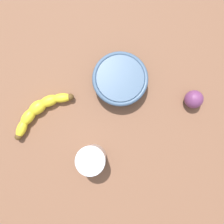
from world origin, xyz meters
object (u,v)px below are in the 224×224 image
object	(u,v)px
ceramic_bowl	(120,80)
plum_fruit	(194,99)
smoothie_glass	(92,159)
banana	(40,110)

from	to	relation	value
ceramic_bowl	plum_fruit	distance (cm)	21.21
ceramic_bowl	plum_fruit	size ratio (longest dim) A/B	3.02
plum_fruit	smoothie_glass	bearing A→B (deg)	175.68
ceramic_bowl	plum_fruit	bearing A→B (deg)	-48.84
smoothie_glass	ceramic_bowl	world-z (taller)	smoothie_glass
plum_fruit	banana	bearing A→B (deg)	149.78
ceramic_bowl	plum_fruit	world-z (taller)	same
banana	plum_fruit	bearing A→B (deg)	145.55
banana	smoothie_glass	size ratio (longest dim) A/B	2.22
banana	plum_fruit	distance (cm)	43.12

